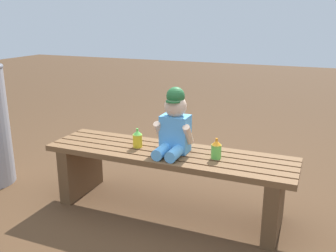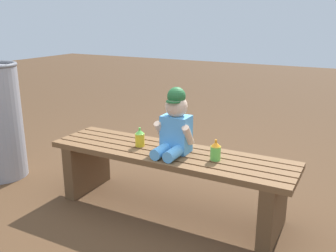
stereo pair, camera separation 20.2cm
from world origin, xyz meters
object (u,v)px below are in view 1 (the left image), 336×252
at_px(sippy_cup_left, 137,139).
at_px(sippy_cup_right, 216,149).
at_px(child_figure, 174,125).
at_px(park_bench, 168,171).

height_order(sippy_cup_left, sippy_cup_right, same).
bearing_deg(child_figure, park_bench, -179.06).
height_order(child_figure, sippy_cup_left, child_figure).
bearing_deg(sippy_cup_right, sippy_cup_left, 180.00).
relative_size(child_figure, sippy_cup_right, 3.26).
xyz_separation_m(park_bench, sippy_cup_right, (0.31, -0.00, 0.19)).
distance_m(park_bench, child_figure, 0.31).
relative_size(sippy_cup_left, sippy_cup_right, 1.00).
relative_size(park_bench, sippy_cup_right, 12.59).
bearing_deg(sippy_cup_left, sippy_cup_right, 0.00).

